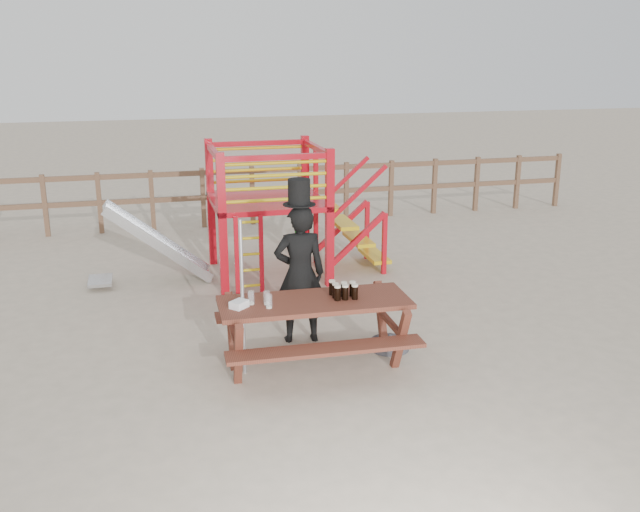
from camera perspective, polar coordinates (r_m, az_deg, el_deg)
The scene contains 10 objects.
ground at distance 8.19m, azimuth -0.92°, elevation -9.05°, with size 60.00×60.00×0.00m, color #BBA992.
back_fence at distance 14.57m, azimuth -7.39°, elevation 5.26°, with size 15.09×0.09×1.20m.
playground_fort at distance 11.20m, azimuth -4.61°, elevation 3.74°, with size 4.71×1.84×2.10m.
picnic_table at distance 8.02m, azimuth -0.44°, elevation -5.57°, with size 2.15×1.51×0.82m.
man_with_hat at distance 8.65m, azimuth -1.63°, elevation -1.15°, with size 0.66×0.46×2.03m.
metal_pole at distance 7.81m, azimuth -6.22°, elevation -3.41°, with size 0.04×0.04×1.77m, color #B2B2B7.
parasol_base at distance 8.72m, azimuth 5.60°, elevation -7.07°, with size 0.47×0.47×0.20m.
paper_bag at distance 7.72m, azimuth -6.49°, elevation -3.86°, with size 0.18×0.14×0.08m, color white.
stout_pints at distance 7.96m, azimuth 1.86°, elevation -2.77°, with size 0.29×0.28×0.17m.
empty_glasses at distance 7.75m, azimuth -4.65°, elevation -3.50°, with size 0.24×0.23×0.15m.
Camera 1 is at (-1.71, -7.19, 3.52)m, focal length 40.00 mm.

